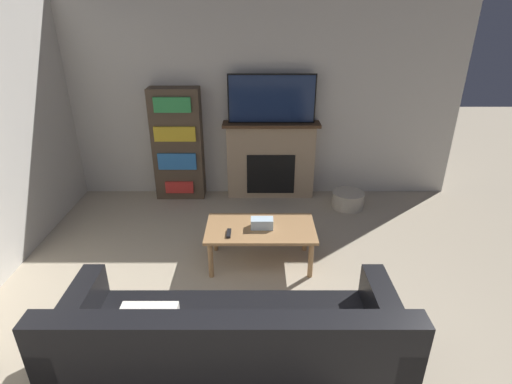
# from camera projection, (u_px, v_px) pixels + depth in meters

# --- Properties ---
(wall_back) EXTENTS (5.59, 0.06, 2.70)m
(wall_back) POSITION_uv_depth(u_px,v_px,m) (247.00, 96.00, 5.18)
(wall_back) COLOR beige
(wall_back) RESTS_ON ground_plane
(fireplace) EXTENTS (1.27, 0.28, 1.04)m
(fireplace) POSITION_uv_depth(u_px,v_px,m) (271.00, 160.00, 5.40)
(fireplace) COLOR tan
(fireplace) RESTS_ON ground_plane
(tv) EXTENTS (1.11, 0.03, 0.62)m
(tv) POSITION_uv_depth(u_px,v_px,m) (272.00, 99.00, 5.03)
(tv) COLOR black
(tv) RESTS_ON fireplace
(couch) EXTENTS (2.24, 0.87, 0.87)m
(couch) POSITION_uv_depth(u_px,v_px,m) (231.00, 352.00, 2.70)
(couch) COLOR black
(couch) RESTS_ON ground_plane
(coffee_table) EXTENTS (1.09, 0.59, 0.42)m
(coffee_table) POSITION_uv_depth(u_px,v_px,m) (261.00, 232.00, 3.99)
(coffee_table) COLOR #A87A4C
(coffee_table) RESTS_ON ground_plane
(tissue_box) EXTENTS (0.22, 0.12, 0.10)m
(tissue_box) POSITION_uv_depth(u_px,v_px,m) (263.00, 223.00, 3.94)
(tissue_box) COLOR silver
(tissue_box) RESTS_ON coffee_table
(remote_control) EXTENTS (0.04, 0.15, 0.02)m
(remote_control) POSITION_uv_depth(u_px,v_px,m) (229.00, 233.00, 3.84)
(remote_control) COLOR black
(remote_control) RESTS_ON coffee_table
(bookshelf) EXTENTS (0.65, 0.29, 1.49)m
(bookshelf) POSITION_uv_depth(u_px,v_px,m) (178.00, 145.00, 5.29)
(bookshelf) COLOR #4C3D2D
(bookshelf) RESTS_ON ground_plane
(storage_basket) EXTENTS (0.41, 0.41, 0.21)m
(storage_basket) POSITION_uv_depth(u_px,v_px,m) (348.00, 200.00, 5.24)
(storage_basket) COLOR #BCB29E
(storage_basket) RESTS_ON ground_plane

